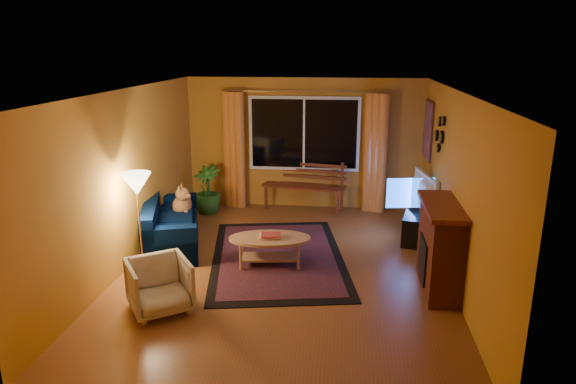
# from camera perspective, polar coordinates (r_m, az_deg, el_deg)

# --- Properties ---
(floor) EXTENTS (4.50, 6.00, 0.02)m
(floor) POSITION_cam_1_polar(r_m,az_deg,el_deg) (7.42, -0.27, -8.53)
(floor) COLOR brown
(floor) RESTS_ON ground
(ceiling) EXTENTS (4.50, 6.00, 0.02)m
(ceiling) POSITION_cam_1_polar(r_m,az_deg,el_deg) (6.78, -0.30, 11.25)
(ceiling) COLOR white
(ceiling) RESTS_ON ground
(wall_back) EXTENTS (4.50, 0.02, 2.50)m
(wall_back) POSITION_cam_1_polar(r_m,az_deg,el_deg) (9.92, 1.81, 5.38)
(wall_back) COLOR #C38129
(wall_back) RESTS_ON ground
(wall_left) EXTENTS (0.02, 6.00, 2.50)m
(wall_left) POSITION_cam_1_polar(r_m,az_deg,el_deg) (7.60, -17.47, 1.37)
(wall_left) COLOR #C38129
(wall_left) RESTS_ON ground
(wall_right) EXTENTS (0.02, 6.00, 2.50)m
(wall_right) POSITION_cam_1_polar(r_m,az_deg,el_deg) (7.10, 18.15, 0.32)
(wall_right) COLOR #C38129
(wall_right) RESTS_ON ground
(window) EXTENTS (2.00, 0.02, 1.30)m
(window) POSITION_cam_1_polar(r_m,az_deg,el_deg) (9.82, 1.78, 6.46)
(window) COLOR black
(window) RESTS_ON wall_back
(curtain_rod) EXTENTS (3.20, 0.03, 0.03)m
(curtain_rod) POSITION_cam_1_polar(r_m,az_deg,el_deg) (9.68, 1.80, 11.10)
(curtain_rod) COLOR #BF8C3F
(curtain_rod) RESTS_ON wall_back
(curtain_left) EXTENTS (0.36, 0.36, 2.24)m
(curtain_left) POSITION_cam_1_polar(r_m,az_deg,el_deg) (10.02, -6.01, 4.65)
(curtain_left) COLOR orange
(curtain_left) RESTS_ON ground
(curtain_right) EXTENTS (0.36, 0.36, 2.24)m
(curtain_right) POSITION_cam_1_polar(r_m,az_deg,el_deg) (9.80, 9.65, 4.26)
(curtain_right) COLOR orange
(curtain_right) RESTS_ON ground
(bench) EXTENTS (1.63, 0.75, 0.47)m
(bench) POSITION_cam_1_polar(r_m,az_deg,el_deg) (9.90, 1.75, -0.67)
(bench) COLOR #552112
(bench) RESTS_ON ground
(potted_plant) EXTENTS (0.65, 0.65, 0.91)m
(potted_plant) POSITION_cam_1_polar(r_m,az_deg,el_deg) (9.78, -8.98, 0.26)
(potted_plant) COLOR #235B1E
(potted_plant) RESTS_ON ground
(sofa) EXTENTS (1.29, 2.00, 0.75)m
(sofa) POSITION_cam_1_polar(r_m,az_deg,el_deg) (8.30, -12.81, -3.38)
(sofa) COLOR black
(sofa) RESTS_ON ground
(dog) EXTENTS (0.42, 0.53, 0.52)m
(dog) POSITION_cam_1_polar(r_m,az_deg,el_deg) (8.58, -11.70, -0.88)
(dog) COLOR #99623F
(dog) RESTS_ON sofa
(armchair) EXTENTS (0.92, 0.91, 0.70)m
(armchair) POSITION_cam_1_polar(r_m,az_deg,el_deg) (6.36, -14.11, -9.81)
(armchair) COLOR #BFAFA4
(armchair) RESTS_ON ground
(floor_lamp) EXTENTS (0.30, 0.30, 1.43)m
(floor_lamp) POSITION_cam_1_polar(r_m,az_deg,el_deg) (7.30, -16.14, -3.49)
(floor_lamp) COLOR #BF8C3F
(floor_lamp) RESTS_ON ground
(rug) EXTENTS (2.45, 3.35, 0.02)m
(rug) POSITION_cam_1_polar(r_m,az_deg,el_deg) (7.78, -1.16, -7.19)
(rug) COLOR maroon
(rug) RESTS_ON ground
(coffee_table) EXTENTS (1.31, 1.31, 0.43)m
(coffee_table) POSITION_cam_1_polar(r_m,az_deg,el_deg) (7.45, -2.01, -6.58)
(coffee_table) COLOR tan
(coffee_table) RESTS_ON ground
(tv_console) EXTENTS (0.59, 1.16, 0.46)m
(tv_console) POSITION_cam_1_polar(r_m,az_deg,el_deg) (8.72, 14.09, -3.52)
(tv_console) COLOR black
(tv_console) RESTS_ON ground
(television) EXTENTS (0.33, 1.08, 0.62)m
(television) POSITION_cam_1_polar(r_m,az_deg,el_deg) (8.56, 14.33, -0.12)
(television) COLOR black
(television) RESTS_ON tv_console
(fireplace) EXTENTS (0.40, 1.20, 1.10)m
(fireplace) POSITION_cam_1_polar(r_m,az_deg,el_deg) (6.90, 16.56, -6.12)
(fireplace) COLOR maroon
(fireplace) RESTS_ON ground
(mirror_cluster) EXTENTS (0.06, 0.60, 0.56)m
(mirror_cluster) POSITION_cam_1_polar(r_m,az_deg,el_deg) (8.23, 16.42, 6.45)
(mirror_cluster) COLOR black
(mirror_cluster) RESTS_ON wall_right
(painting) EXTENTS (0.04, 0.76, 0.96)m
(painting) POSITION_cam_1_polar(r_m,az_deg,el_deg) (9.37, 15.27, 6.69)
(painting) COLOR #D45120
(painting) RESTS_ON wall_right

